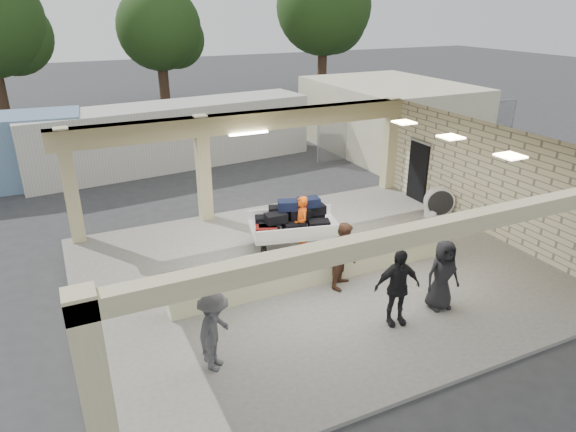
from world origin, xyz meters
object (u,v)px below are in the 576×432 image
passenger_a (345,255)px  car_white_a (338,122)px  passenger_c (214,331)px  car_white_b (406,113)px  passenger_d (442,275)px  drum_fan (439,202)px  passenger_b (397,287)px  car_dark (253,120)px  baggage_counter (322,262)px  baggage_handler (301,225)px  container_white (173,135)px  luggage_cart (293,223)px

passenger_a → car_white_a: size_ratio=0.38×
passenger_c → car_white_b: (17.22, 16.58, -0.25)m
passenger_d → drum_fan: bearing=56.4°
drum_fan → passenger_b: 6.64m
passenger_a → car_white_a: passenger_a is taller
passenger_d → car_dark: bearing=88.3°
baggage_counter → baggage_handler: size_ratio=4.87×
baggage_counter → passenger_a: size_ratio=4.78×
car_white_b → container_white: (-14.54, -2.30, 0.68)m
car_white_a → car_dark: 4.70m
passenger_c → passenger_d: size_ratio=0.98×
baggage_counter → passenger_b: size_ratio=4.52×
car_white_a → passenger_c: bearing=155.8°
luggage_cart → car_white_b: 18.39m
baggage_counter → container_white: size_ratio=0.65×
car_dark → car_white_b: bearing=-67.6°
passenger_c → car_dark: passenger_c is taller
passenger_d → passenger_a: bearing=135.7°
baggage_handler → baggage_counter: bearing=-0.1°
passenger_c → baggage_counter: bearing=-18.1°
drum_fan → passenger_d: (-3.63, -4.31, 0.29)m
passenger_c → car_white_b: 23.90m
car_white_a → container_white: (-9.61, -1.96, 0.72)m
passenger_a → car_white_b: 19.98m
passenger_c → drum_fan: bearing=-24.9°
car_white_b → passenger_d: bearing=128.6°
passenger_c → passenger_d: bearing=-51.2°
car_white_b → passenger_b: bearing=125.8°
baggage_counter → car_dark: 16.81m
baggage_handler → passenger_a: passenger_a is taller
baggage_handler → passenger_a: 2.18m
passenger_b → drum_fan: bearing=53.0°
baggage_handler → container_white: container_white is taller
passenger_d → container_white: (-2.75, 14.44, 0.40)m
passenger_a → car_white_b: passenger_a is taller
passenger_a → passenger_d: passenger_a is taller
luggage_cart → car_white_a: bearing=67.8°
passenger_c → car_white_b: size_ratio=0.39×
drum_fan → car_dark: car_dark is taller
drum_fan → container_white: container_white is taller
luggage_cart → baggage_handler: 0.31m
luggage_cart → passenger_b: 4.39m
luggage_cart → passenger_c: 5.54m
passenger_d → car_dark: size_ratio=0.39×
passenger_a → container_white: 12.68m
baggage_handler → car_white_a: bearing=153.6°
passenger_b → passenger_d: size_ratio=1.06×
luggage_cart → passenger_d: size_ratio=1.67×
car_white_a → passenger_a: bearing=163.1°
car_white_a → car_white_b: car_white_b is taller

